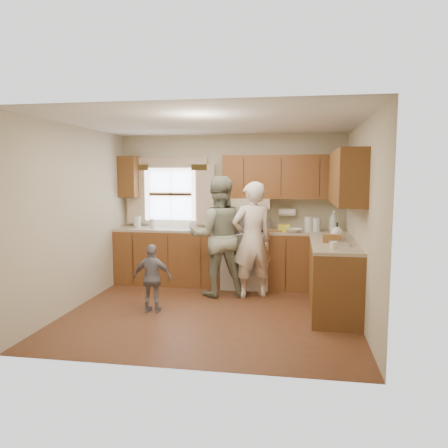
% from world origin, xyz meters
% --- Properties ---
extents(room, '(3.80, 3.80, 3.80)m').
position_xyz_m(room, '(0.00, 0.00, 1.25)').
color(room, '#502D18').
rests_on(room, ground).
extents(kitchen_fixtures, '(3.80, 2.25, 2.15)m').
position_xyz_m(kitchen_fixtures, '(0.61, 1.08, 0.84)').
color(kitchen_fixtures, '#43280E').
rests_on(kitchen_fixtures, ground).
extents(stove, '(0.76, 0.67, 1.07)m').
position_xyz_m(stove, '(0.30, 1.44, 0.47)').
color(stove, silver).
rests_on(stove, ground).
extents(woman_left, '(0.75, 0.66, 1.74)m').
position_xyz_m(woman_left, '(0.45, 0.83, 0.87)').
color(woman_left, silver).
rests_on(woman_left, ground).
extents(woman_right, '(1.03, 0.89, 1.82)m').
position_xyz_m(woman_right, '(-0.06, 0.85, 0.91)').
color(woman_right, '#203823').
rests_on(woman_right, ground).
extents(child, '(0.55, 0.25, 0.92)m').
position_xyz_m(child, '(-0.78, -0.11, 0.46)').
color(child, gray).
rests_on(child, ground).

